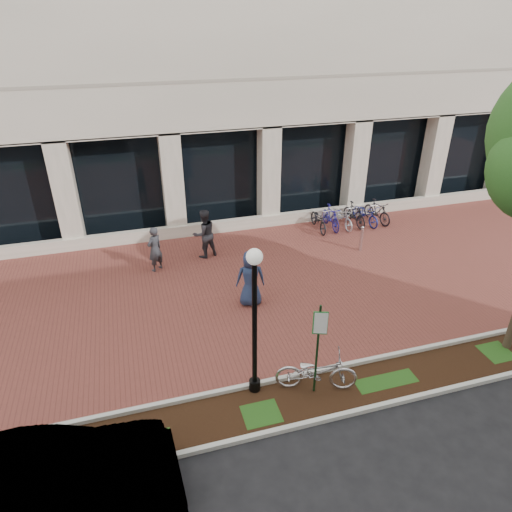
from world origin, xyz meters
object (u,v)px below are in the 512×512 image
object	(u,v)px
pedestrian_left	(155,249)
lamppost	(255,316)
parking_sign	(318,340)
bike_rack_cluster	(348,216)
pedestrian_right	(250,278)
locked_bicycle	(316,372)
pedestrian_mid	(204,234)
bollard	(361,238)
sedan_near_curb	(36,494)

from	to	relation	value
pedestrian_left	lamppost	bearing A→B (deg)	67.11
parking_sign	bike_rack_cluster	xyz separation A→B (m)	(5.15, 8.62, -1.14)
lamppost	pedestrian_right	xyz separation A→B (m)	(0.92, 3.64, -1.29)
locked_bicycle	pedestrian_left	distance (m)	7.69
pedestrian_mid	pedestrian_right	bearing A→B (deg)	84.83
locked_bicycle	bollard	bearing A→B (deg)	-17.46
lamppost	sedan_near_curb	bearing A→B (deg)	-155.30
locked_bicycle	pedestrian_left	world-z (taller)	pedestrian_left
sedan_near_curb	parking_sign	bearing A→B (deg)	-77.63
pedestrian_mid	pedestrian_left	bearing A→B (deg)	-1.67
parking_sign	lamppost	distance (m)	1.58
pedestrian_mid	pedestrian_right	world-z (taller)	pedestrian_mid
lamppost	locked_bicycle	size ratio (longest dim) A/B	1.96
parking_sign	sedan_near_curb	bearing A→B (deg)	-145.14
pedestrian_mid	bollard	world-z (taller)	pedestrian_mid
bollard	pedestrian_left	bearing A→B (deg)	174.72
pedestrian_left	bike_rack_cluster	distance (m)	8.42
bike_rack_cluster	sedan_near_curb	bearing A→B (deg)	-140.35
lamppost	pedestrian_left	world-z (taller)	lamppost
bollard	sedan_near_curb	size ratio (longest dim) A/B	0.21
parking_sign	lamppost	bearing A→B (deg)	-179.30
lamppost	parking_sign	bearing A→B (deg)	-18.80
bollard	sedan_near_curb	bearing A→B (deg)	-142.81
sedan_near_curb	locked_bicycle	bearing A→B (deg)	-76.88
bollard	sedan_near_curb	distance (m)	13.28
lamppost	pedestrian_right	size ratio (longest dim) A/B	2.11
pedestrian_left	parking_sign	bearing A→B (deg)	76.16
locked_bicycle	sedan_near_curb	world-z (taller)	sedan_near_curb
locked_bicycle	pedestrian_left	size ratio (longest dim) A/B	1.19
parking_sign	pedestrian_left	world-z (taller)	parking_sign
parking_sign	pedestrian_mid	xyz separation A→B (m)	(-1.25, 7.63, -0.67)
pedestrian_left	pedestrian_right	bearing A→B (deg)	94.06
pedestrian_right	sedan_near_curb	xyz separation A→B (m)	(-5.52, -5.75, -0.11)
pedestrian_mid	pedestrian_right	xyz separation A→B (m)	(0.79, -3.53, -0.01)
locked_bicycle	sedan_near_curb	xyz separation A→B (m)	(-6.05, -1.75, 0.30)
lamppost	bollard	world-z (taller)	lamppost
sedan_near_curb	bike_rack_cluster	bearing A→B (deg)	-50.31
parking_sign	pedestrian_mid	size ratio (longest dim) A/B	1.35
bike_rack_cluster	sedan_near_curb	size ratio (longest dim) A/B	0.70
locked_bicycle	pedestrian_right	distance (m)	4.06
bollard	bike_rack_cluster	world-z (taller)	bollard
lamppost	sedan_near_curb	world-z (taller)	lamppost
pedestrian_right	sedan_near_curb	size ratio (longest dim) A/B	0.37
pedestrian_left	pedestrian_right	size ratio (longest dim) A/B	0.90
parking_sign	locked_bicycle	size ratio (longest dim) A/B	1.27
parking_sign	sedan_near_curb	xyz separation A→B (m)	(-5.98, -1.64, -0.79)
pedestrian_left	bike_rack_cluster	bearing A→B (deg)	152.89
parking_sign	locked_bicycle	xyz separation A→B (m)	(0.07, 0.11, -1.08)
pedestrian_left	bollard	xyz separation A→B (m)	(7.72, -0.71, -0.31)
bollard	bike_rack_cluster	size ratio (longest dim) A/B	0.30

